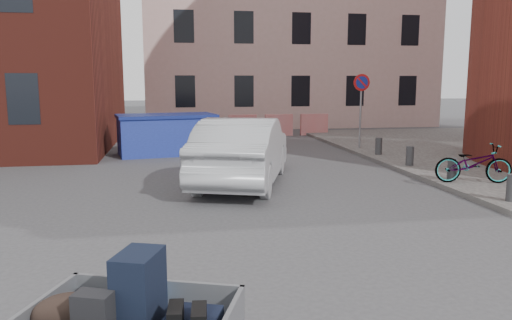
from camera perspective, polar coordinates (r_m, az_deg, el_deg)
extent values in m
plane|color=#38383A|center=(8.05, -3.96, -9.25)|extent=(120.00, 120.00, 0.00)
cube|color=#C6A198|center=(30.70, 3.27, 17.39)|extent=(16.00, 8.00, 14.00)
cylinder|color=gray|center=(18.43, 11.86, 5.40)|extent=(0.07, 0.07, 2.60)
cylinder|color=red|center=(18.37, 11.99, 8.66)|extent=(0.60, 0.03, 0.60)
cylinder|color=navy|center=(18.36, 12.01, 8.66)|extent=(0.44, 0.03, 0.44)
cylinder|color=#3A3A3D|center=(11.30, 27.24, -2.85)|extent=(0.22, 0.22, 0.55)
cylinder|color=#3A3A3D|center=(13.09, 21.49, -0.97)|extent=(0.22, 0.22, 0.55)
cylinder|color=#3A3A3D|center=(14.98, 17.17, 0.45)|extent=(0.22, 0.22, 0.55)
cylinder|color=#3A3A3D|center=(16.96, 13.84, 1.55)|extent=(0.22, 0.22, 0.55)
cube|color=red|center=(22.93, -1.52, 3.96)|extent=(1.30, 0.18, 1.00)
cube|color=red|center=(23.23, 2.65, 4.02)|extent=(1.30, 0.18, 1.00)
cube|color=red|center=(23.65, 6.68, 4.05)|extent=(1.30, 0.18, 1.00)
cube|color=slate|center=(4.61, -23.25, -15.87)|extent=(0.41, 1.05, 0.28)
cube|color=slate|center=(4.69, -11.28, -14.82)|extent=(1.52, 0.58, 0.28)
cube|color=slate|center=(5.10, -9.61, -15.69)|extent=(0.31, 0.69, 0.06)
cube|color=black|center=(4.18, -13.19, -14.79)|extent=(0.44, 0.53, 0.70)
ellipsoid|color=black|center=(4.41, -20.50, -16.27)|extent=(0.69, 0.54, 0.36)
ellipsoid|color=blue|center=(4.57, -12.73, -15.84)|extent=(0.44, 0.41, 0.24)
cube|color=black|center=(3.90, -9.18, -17.04)|extent=(0.13, 0.28, 0.13)
cube|color=black|center=(3.85, -6.53, -17.35)|extent=(0.13, 0.28, 0.13)
cube|color=#21339C|center=(17.56, -10.16, 2.73)|extent=(3.45, 2.16, 1.28)
cube|color=navy|center=(17.50, -10.23, 4.99)|extent=(3.57, 2.29, 0.11)
imported|color=#A3A6AB|center=(12.29, -1.49, 1.07)|extent=(3.19, 5.29, 1.64)
imported|color=black|center=(12.92, 23.59, -0.36)|extent=(1.87, 1.03, 0.93)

